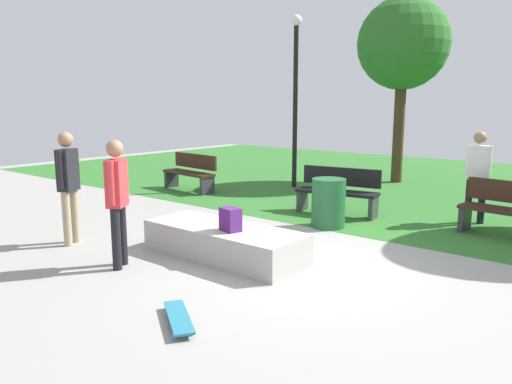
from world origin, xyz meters
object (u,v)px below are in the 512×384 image
at_px(concrete_ledge, 224,242).
at_px(tree_leaning_ash, 403,45).
at_px(backpack_on_ledge, 230,219).
at_px(skateboard_spare, 264,240).
at_px(skater_watching, 68,179).
at_px(pedestrian_with_backpack, 478,169).
at_px(skater_performing_trick, 117,194).
at_px(park_bench_far_left, 338,190).
at_px(skateboard_by_ledge, 179,317).
at_px(lamp_post, 296,85).
at_px(trash_bin, 328,203).
at_px(park_bench_center_lawn, 191,171).

relative_size(concrete_ledge, tree_leaning_ash, 0.49).
distance_m(backpack_on_ledge, skateboard_spare, 1.13).
relative_size(skater_watching, tree_leaning_ash, 0.35).
height_order(concrete_ledge, backpack_on_ledge, backpack_on_ledge).
distance_m(tree_leaning_ash, pedestrian_with_backpack, 5.37).
bearing_deg(tree_leaning_ash, skater_watching, -99.37).
bearing_deg(pedestrian_with_backpack, skater_performing_trick, -118.22).
height_order(concrete_ledge, pedestrian_with_backpack, pedestrian_with_backpack).
bearing_deg(tree_leaning_ash, park_bench_far_left, -81.05).
relative_size(skater_watching, park_bench_far_left, 1.05).
height_order(skateboard_by_ledge, pedestrian_with_backpack, pedestrian_with_backpack).
height_order(concrete_ledge, skater_watching, skater_watching).
bearing_deg(pedestrian_with_backpack, lamp_post, 167.07).
xyz_separation_m(skater_watching, lamp_post, (-0.26, 6.46, 1.59)).
relative_size(skateboard_spare, lamp_post, 0.17).
height_order(skater_performing_trick, trash_bin, skater_performing_trick).
xyz_separation_m(backpack_on_ledge, park_bench_far_left, (-0.32, 3.52, -0.12)).
distance_m(backpack_on_ledge, tree_leaning_ash, 8.66).
bearing_deg(concrete_ledge, skateboard_spare, 87.08).
height_order(skater_watching, tree_leaning_ash, tree_leaning_ash).
bearing_deg(park_bench_center_lawn, pedestrian_with_backpack, 8.28).
bearing_deg(skater_performing_trick, backpack_on_ledge, 47.42).
bearing_deg(pedestrian_with_backpack, park_bench_center_lawn, -171.72).
height_order(park_bench_far_left, park_bench_center_lawn, same).
distance_m(skater_watching, trash_bin, 4.31).
bearing_deg(pedestrian_with_backpack, tree_leaning_ash, 130.17).
relative_size(skateboard_spare, trash_bin, 0.87).
relative_size(backpack_on_ledge, trash_bin, 0.37).
height_order(skater_performing_trick, lamp_post, lamp_post).
xyz_separation_m(lamp_post, pedestrian_with_backpack, (4.74, -1.09, -1.61)).
height_order(park_bench_center_lawn, tree_leaning_ash, tree_leaning_ash).
height_order(skater_watching, pedestrian_with_backpack, skater_watching).
bearing_deg(skateboard_spare, concrete_ledge, -92.92).
distance_m(skateboard_spare, tree_leaning_ash, 7.96).
bearing_deg(tree_leaning_ash, park_bench_center_lawn, -127.60).
height_order(park_bench_far_left, pedestrian_with_backpack, pedestrian_with_backpack).
relative_size(park_bench_far_left, trash_bin, 1.92).
bearing_deg(tree_leaning_ash, concrete_ledge, -84.19).
distance_m(concrete_ledge, skater_watching, 2.62).
bearing_deg(park_bench_center_lawn, skateboard_spare, -30.47).
bearing_deg(backpack_on_ledge, tree_leaning_ash, 110.70).
distance_m(trash_bin, pedestrian_with_backpack, 2.80).
bearing_deg(pedestrian_with_backpack, skateboard_by_ledge, -100.04).
bearing_deg(skater_performing_trick, park_bench_far_left, 81.57).
height_order(backpack_on_ledge, trash_bin, trash_bin).
height_order(lamp_post, pedestrian_with_backpack, lamp_post).
xyz_separation_m(skateboard_spare, park_bench_far_left, (-0.14, 2.54, 0.42)).
xyz_separation_m(concrete_ledge, pedestrian_with_backpack, (2.20, 4.36, 0.78)).
relative_size(skater_performing_trick, park_bench_far_left, 1.03).
distance_m(skater_watching, park_bench_far_left, 4.96).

